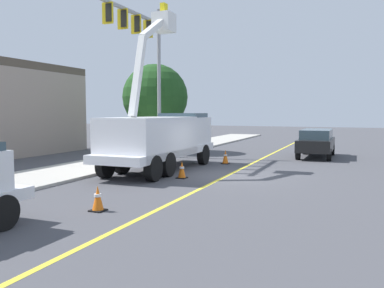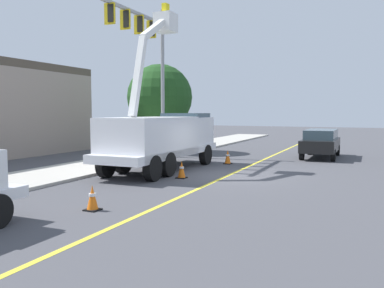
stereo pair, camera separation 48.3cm
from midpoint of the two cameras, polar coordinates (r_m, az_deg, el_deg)
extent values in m
plane|color=#47474C|center=(17.74, 4.19, -4.44)|extent=(120.00, 120.00, 0.00)
cube|color=#B2ADA3|center=(20.96, -14.43, -3.02)|extent=(60.08, 5.30, 0.12)
cube|color=yellow|center=(17.73, 4.19, -4.43)|extent=(49.98, 1.58, 0.01)
cube|color=white|center=(19.18, -5.29, -1.06)|extent=(8.27, 2.73, 0.36)
cube|color=white|center=(21.48, -2.08, 1.62)|extent=(2.69, 2.42, 1.60)
cube|color=#384C56|center=(21.64, -1.87, 3.49)|extent=(1.86, 2.15, 0.64)
cube|color=white|center=(18.26, -6.73, 0.91)|extent=(5.32, 2.65, 1.80)
cube|color=white|center=(17.48, -8.41, 9.42)|extent=(1.35, 0.39, 3.48)
cube|color=white|center=(19.33, -6.09, 15.89)|extent=(2.50, 0.50, 1.48)
cube|color=white|center=(20.48, -4.66, 16.59)|extent=(0.90, 0.90, 0.90)
cube|color=yellow|center=(20.61, -4.67, 18.22)|extent=(0.36, 0.24, 0.60)
cylinder|color=black|center=(22.27, -4.45, -1.26)|extent=(1.05, 0.37, 1.04)
cylinder|color=black|center=(21.36, 0.95, -1.49)|extent=(1.05, 0.37, 1.04)
cylinder|color=black|center=(18.51, -10.48, -2.50)|extent=(1.05, 0.37, 1.04)
cylinder|color=black|center=(17.41, -4.22, -2.88)|extent=(1.05, 0.37, 1.04)
cylinder|color=black|center=(17.43, -12.81, -2.97)|extent=(1.05, 0.37, 1.04)
cylinder|color=black|center=(16.26, -6.28, -3.43)|extent=(1.05, 0.37, 1.04)
cylinder|color=black|center=(10.70, -26.28, -8.60)|extent=(0.85, 0.32, 0.84)
cube|color=black|center=(25.71, 16.49, -0.05)|extent=(4.85, 2.04, 0.70)
cube|color=#384C56|center=(25.82, 16.55, 1.30)|extent=(3.50, 1.77, 0.60)
cylinder|color=black|center=(24.06, 18.11, -1.47)|extent=(0.69, 0.26, 0.68)
cylinder|color=black|center=(24.24, 14.07, -1.34)|extent=(0.69, 0.26, 0.68)
cylinder|color=black|center=(27.30, 18.59, -0.79)|extent=(0.69, 0.26, 0.68)
cylinder|color=black|center=(27.46, 15.03, -0.68)|extent=(0.69, 0.26, 0.68)
cube|color=black|center=(11.85, -14.18, -9.00)|extent=(0.40, 0.40, 0.04)
cone|color=orange|center=(11.77, -14.22, -7.30)|extent=(0.32, 0.32, 0.67)
cylinder|color=white|center=(11.76, -14.22, -6.98)|extent=(0.20, 0.20, 0.08)
cube|color=black|center=(17.01, -2.24, -4.75)|extent=(0.40, 0.40, 0.04)
cone|color=orange|center=(16.96, -2.25, -3.55)|extent=(0.32, 0.32, 0.68)
cylinder|color=white|center=(16.95, -2.25, -3.32)|extent=(0.20, 0.20, 0.08)
cube|color=black|center=(21.72, 4.06, -2.73)|extent=(0.40, 0.40, 0.04)
cone|color=orange|center=(21.68, 4.07, -1.74)|extent=(0.32, 0.32, 0.71)
cylinder|color=white|center=(21.67, 4.07, -1.55)|extent=(0.20, 0.20, 0.08)
cylinder|color=gray|center=(24.95, -5.20, 8.34)|extent=(0.22, 0.22, 8.85)
cube|color=gray|center=(22.86, -8.92, 17.75)|extent=(6.06, 0.33, 0.16)
cube|color=gold|center=(24.17, -6.77, 15.71)|extent=(0.14, 0.56, 1.00)
cube|color=black|center=(24.12, -6.55, 15.73)|extent=(0.21, 0.33, 0.84)
cube|color=gold|center=(23.02, -8.46, 16.26)|extent=(0.14, 0.56, 1.00)
cube|color=black|center=(22.97, -8.23, 16.29)|extent=(0.21, 0.33, 0.84)
cube|color=gold|center=(21.90, -10.33, 16.85)|extent=(0.14, 0.56, 1.00)
cube|color=black|center=(21.84, -10.09, 16.88)|extent=(0.21, 0.33, 0.84)
cube|color=gold|center=(20.80, -12.41, 17.48)|extent=(0.14, 0.56, 1.00)
cube|color=black|center=(20.74, -12.17, 17.52)|extent=(0.21, 0.33, 0.84)
cylinder|color=brown|center=(28.18, -5.62, 1.15)|extent=(0.32, 0.32, 2.21)
sphere|color=#1E471C|center=(28.15, -5.66, 6.58)|extent=(4.47, 4.47, 4.47)
camera|label=1|loc=(0.24, -90.80, -0.06)|focal=38.08mm
camera|label=2|loc=(0.24, 89.20, 0.06)|focal=38.08mm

